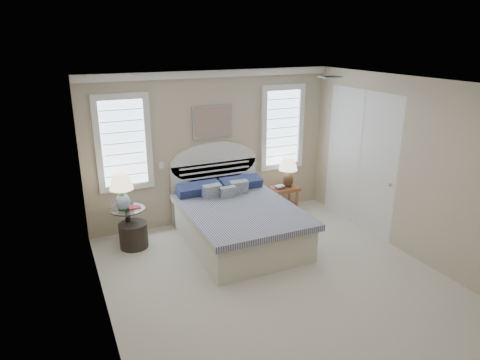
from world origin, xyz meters
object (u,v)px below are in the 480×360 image
(lamp_left, at_px, (122,188))
(lamp_right, at_px, (288,169))
(bed, at_px, (237,219))
(side_table_left, at_px, (128,223))
(nightstand_right, at_px, (284,194))
(floor_pot, at_px, (134,235))

(lamp_left, xyz_separation_m, lamp_right, (3.08, 0.12, -0.12))
(bed, height_order, side_table_left, bed)
(nightstand_right, relative_size, floor_pot, 1.17)
(bed, relative_size, lamp_right, 3.98)
(side_table_left, distance_m, lamp_left, 0.61)
(floor_pot, xyz_separation_m, lamp_left, (-0.10, 0.10, 0.79))
(side_table_left, height_order, lamp_left, lamp_left)
(bed, relative_size, side_table_left, 3.61)
(lamp_right, bearing_deg, side_table_left, -178.10)
(bed, bearing_deg, floor_pot, 163.65)
(floor_pot, distance_m, lamp_left, 0.80)
(bed, relative_size, floor_pot, 5.04)
(side_table_left, relative_size, nightstand_right, 1.19)
(nightstand_right, xyz_separation_m, lamp_left, (-3.01, -0.12, 0.61))
(lamp_right, bearing_deg, nightstand_right, -179.77)
(side_table_left, relative_size, lamp_left, 1.04)
(side_table_left, distance_m, lamp_right, 3.06)
(side_table_left, relative_size, lamp_right, 1.10)
(bed, relative_size, nightstand_right, 4.29)
(floor_pot, height_order, lamp_right, lamp_right)
(bed, bearing_deg, lamp_right, 26.81)
(side_table_left, bearing_deg, nightstand_right, 1.94)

